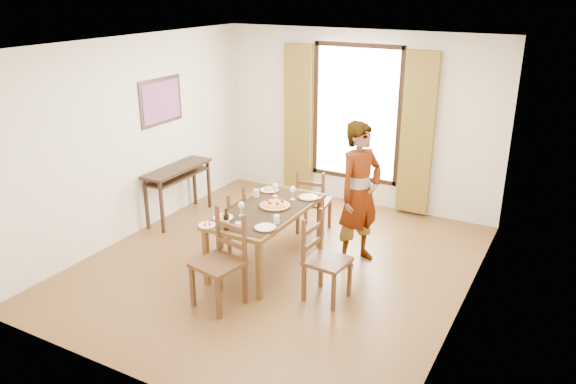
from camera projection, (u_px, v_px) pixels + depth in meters
The scene contains 22 objects.
ground at pixel (278, 264), 7.07m from camera, with size 5.00×5.00×0.00m, color #563C1A.
room_shell at pixel (282, 144), 6.64m from camera, with size 4.60×5.10×2.74m.
console_table at pixel (178, 175), 8.24m from camera, with size 0.38×1.20×0.80m.
dining_table at pixel (266, 214), 6.84m from camera, with size 0.84×1.65×0.76m.
chair_west at pixel (227, 226), 7.11m from camera, with size 0.43×0.43×0.94m.
chair_north at pixel (313, 203), 7.84m from camera, with size 0.48×0.48×0.95m.
chair_south at pixel (220, 263), 6.05m from camera, with size 0.54×0.54×1.06m.
chair_east at pixel (325, 261), 6.17m from camera, with size 0.47×0.47×0.98m.
man at pixel (360, 194), 6.87m from camera, with size 0.65×0.78×1.81m, color #94959D.
plate_sw at pixel (223, 217), 6.52m from camera, with size 0.27×0.27×0.05m, color silver, non-canonical shape.
plate_se at pixel (265, 226), 6.26m from camera, with size 0.27×0.27×0.05m, color silver, non-canonical shape.
plate_nw at pixel (269, 189), 7.38m from camera, with size 0.27×0.27×0.05m, color silver, non-canonical shape.
plate_ne at pixel (308, 196), 7.13m from camera, with size 0.27×0.27×0.05m, color silver, non-canonical shape.
pasta_platter at pixel (275, 203), 6.86m from camera, with size 0.40×0.40×0.10m, color #AF5D16, non-canonical shape.
caprese_plate at pixel (207, 224), 6.33m from camera, with size 0.20×0.20×0.04m, color silver, non-canonical shape.
wine_glass_a at pixel (241, 209), 6.57m from camera, with size 0.08×0.08×0.18m, color white, non-canonical shape.
wine_glass_b at pixel (293, 193), 7.06m from camera, with size 0.08×0.08×0.18m, color white, non-canonical shape.
wine_glass_c at pixel (275, 190), 7.17m from camera, with size 0.08×0.08×0.18m, color white, non-canonical shape.
tumbler_a at pixel (277, 219), 6.38m from camera, with size 0.07×0.07×0.10m, color silver.
tumbler_b at pixel (256, 193), 7.17m from camera, with size 0.07×0.07×0.10m, color silver.
tumbler_c at pixel (238, 227), 6.19m from camera, with size 0.07×0.07×0.10m, color silver.
wine_bottle at pixel (226, 219), 6.20m from camera, with size 0.07×0.07×0.25m, color black, non-canonical shape.
Camera 1 is at (3.15, -5.46, 3.34)m, focal length 35.00 mm.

